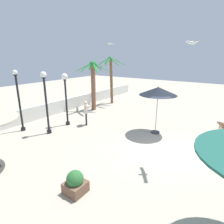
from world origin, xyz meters
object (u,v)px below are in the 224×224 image
at_px(lamp_post_1, 46,97).
at_px(guest_1, 86,111).
at_px(seagull_0, 110,44).
at_px(seagull_2, 192,42).
at_px(palm_tree_0, 111,73).
at_px(planter, 75,183).
at_px(lamp_post_0, 19,99).
at_px(patio_umbrella_0, 158,92).
at_px(palm_tree_1, 93,80).
at_px(lamp_post_2, 66,91).

height_order(lamp_post_1, guest_1, lamp_post_1).
distance_m(seagull_0, seagull_2, 9.60).
bearing_deg(guest_1, lamp_post_1, 158.78).
relative_size(palm_tree_0, lamp_post_1, 1.22).
height_order(guest_1, planter, guest_1).
relative_size(lamp_post_0, seagull_0, 3.49).
bearing_deg(palm_tree_0, patio_umbrella_0, -124.94).
distance_m(lamp_post_1, planter, 6.25).
bearing_deg(guest_1, palm_tree_1, 32.26).
relative_size(seagull_0, planter, 1.30).
xyz_separation_m(palm_tree_0, planter, (-11.33, -6.41, -2.62)).
bearing_deg(seagull_0, lamp_post_1, -178.70).
bearing_deg(palm_tree_1, lamp_post_1, -168.56).
distance_m(lamp_post_1, seagull_2, 8.20).
distance_m(palm_tree_1, planter, 10.94).
height_order(lamp_post_1, seagull_0, seagull_0).
relative_size(palm_tree_0, guest_1, 2.72).
xyz_separation_m(patio_umbrella_0, palm_tree_1, (1.91, 6.60, 0.06)).
bearing_deg(palm_tree_1, seagull_2, -117.21).
bearing_deg(lamp_post_2, lamp_post_1, -174.11).
relative_size(guest_1, seagull_2, 1.80).
xyz_separation_m(palm_tree_1, seagull_0, (1.12, -1.00, 2.93)).
relative_size(lamp_post_0, lamp_post_1, 1.02).
height_order(patio_umbrella_0, lamp_post_2, lamp_post_2).
height_order(lamp_post_0, planter, lamp_post_0).
relative_size(palm_tree_0, seagull_0, 4.19).
bearing_deg(planter, guest_1, 38.96).
distance_m(guest_1, seagull_0, 6.47).
xyz_separation_m(palm_tree_1, planter, (-8.60, -6.36, -2.30)).
bearing_deg(palm_tree_1, planter, -143.50).
height_order(lamp_post_0, seagull_2, seagull_2).
bearing_deg(lamp_post_2, patio_umbrella_0, -69.44).
bearing_deg(palm_tree_0, palm_tree_1, -178.92).
height_order(palm_tree_1, lamp_post_2, palm_tree_1).
xyz_separation_m(palm_tree_0, lamp_post_1, (-8.46, -1.21, -0.71)).
bearing_deg(patio_umbrella_0, guest_1, 107.30).
height_order(seagull_0, planter, seagull_0).
bearing_deg(lamp_post_2, palm_tree_0, 8.70).
distance_m(lamp_post_0, seagull_2, 10.01).
height_order(patio_umbrella_0, seagull_2, seagull_2).
bearing_deg(lamp_post_2, guest_1, -57.65).
height_order(lamp_post_0, lamp_post_2, lamp_post_0).
bearing_deg(guest_1, seagull_0, 13.80).
distance_m(lamp_post_2, seagull_2, 8.26).
relative_size(lamp_post_2, seagull_2, 3.78).
relative_size(palm_tree_1, planter, 5.01).
xyz_separation_m(lamp_post_1, seagull_0, (6.85, 0.16, 3.31)).
bearing_deg(lamp_post_2, palm_tree_1, 13.73).
relative_size(palm_tree_1, lamp_post_2, 1.20).
bearing_deg(palm_tree_1, guest_1, -147.74).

